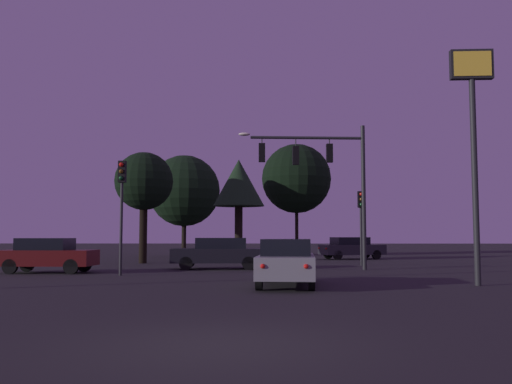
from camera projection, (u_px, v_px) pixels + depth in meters
name	position (u px, v px, depth m)	size (l,w,h in m)	color
ground_plane	(254.00, 263.00, 32.74)	(168.00, 168.00, 0.00)	black
traffic_signal_mast_arm	(324.00, 169.00, 26.83)	(6.11, 0.64, 6.94)	#232326
traffic_light_corner_left	(122.00, 194.00, 23.03)	(0.32, 0.36, 4.72)	#232326
traffic_light_corner_right	(361.00, 213.00, 30.60)	(0.32, 0.36, 4.06)	#232326
car_nearside_lane	(287.00, 261.00, 18.08)	(2.06, 4.76, 1.52)	gray
car_crossing_left	(48.00, 255.00, 24.49)	(4.09, 1.90, 1.52)	#4C0F0F
car_crossing_right	(219.00, 253.00, 27.30)	(4.66, 2.18, 1.52)	black
car_far_lane	(351.00, 248.00, 38.80)	(4.71, 3.03, 1.52)	#232328
store_sign_illuminated	(473.00, 114.00, 18.62)	(1.41, 0.32, 7.86)	#232326
tree_behind_sign	(296.00, 179.00, 47.99)	(5.96, 5.96, 9.50)	black
tree_left_far	(184.00, 191.00, 43.39)	(5.53, 5.53, 7.88)	black
tree_center_horizon	(239.00, 184.00, 36.21)	(3.33, 3.33, 6.58)	black
tree_right_cluster	(144.00, 182.00, 33.26)	(3.46, 3.46, 6.61)	black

